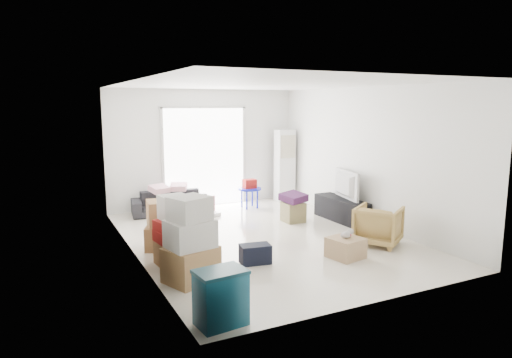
{
  "coord_description": "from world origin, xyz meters",
  "views": [
    {
      "loc": [
        -3.61,
        -7.0,
        2.36
      ],
      "look_at": [
        -0.05,
        0.2,
        1.04
      ],
      "focal_mm": 32.0,
      "sensor_mm": 36.0,
      "label": 1
    }
  ],
  "objects_px": {
    "tv_console": "(341,209)",
    "ottoman": "(293,212)",
    "sofa": "(171,199)",
    "ac_tower": "(285,165)",
    "television": "(342,195)",
    "armchair": "(378,223)",
    "kids_table": "(249,187)",
    "storage_bins": "(221,297)",
    "wood_crate": "(346,248)"
  },
  "relations": [
    {
      "from": "tv_console",
      "to": "ottoman",
      "type": "bearing_deg",
      "value": 159.03
    },
    {
      "from": "sofa",
      "to": "tv_console",
      "type": "bearing_deg",
      "value": -27.58
    },
    {
      "from": "ac_tower",
      "to": "sofa",
      "type": "distance_m",
      "value": 2.97
    },
    {
      "from": "television",
      "to": "ottoman",
      "type": "distance_m",
      "value": 1.05
    },
    {
      "from": "sofa",
      "to": "armchair",
      "type": "bearing_deg",
      "value": -47.64
    },
    {
      "from": "armchair",
      "to": "kids_table",
      "type": "relative_size",
      "value": 1.1
    },
    {
      "from": "ac_tower",
      "to": "sofa",
      "type": "relative_size",
      "value": 1.04
    },
    {
      "from": "storage_bins",
      "to": "wood_crate",
      "type": "height_order",
      "value": "storage_bins"
    },
    {
      "from": "wood_crate",
      "to": "tv_console",
      "type": "bearing_deg",
      "value": 54.81
    },
    {
      "from": "storage_bins",
      "to": "kids_table",
      "type": "relative_size",
      "value": 0.93
    },
    {
      "from": "armchair",
      "to": "storage_bins",
      "type": "relative_size",
      "value": 1.18
    },
    {
      "from": "television",
      "to": "wood_crate",
      "type": "relative_size",
      "value": 2.1
    },
    {
      "from": "ottoman",
      "to": "kids_table",
      "type": "height_order",
      "value": "kids_table"
    },
    {
      "from": "television",
      "to": "ac_tower",
      "type": "bearing_deg",
      "value": 12.77
    },
    {
      "from": "storage_bins",
      "to": "kids_table",
      "type": "height_order",
      "value": "kids_table"
    },
    {
      "from": "ac_tower",
      "to": "wood_crate",
      "type": "xyz_separation_m",
      "value": [
        -1.29,
        -4.16,
        -0.72
      ]
    },
    {
      "from": "television",
      "to": "armchair",
      "type": "relative_size",
      "value": 1.36
    },
    {
      "from": "kids_table",
      "to": "wood_crate",
      "type": "xyz_separation_m",
      "value": [
        -0.15,
        -3.79,
        -0.32
      ]
    },
    {
      "from": "wood_crate",
      "to": "kids_table",
      "type": "bearing_deg",
      "value": 87.7
    },
    {
      "from": "storage_bins",
      "to": "ottoman",
      "type": "bearing_deg",
      "value": 49.2
    },
    {
      "from": "ac_tower",
      "to": "tv_console",
      "type": "relative_size",
      "value": 1.27
    },
    {
      "from": "television",
      "to": "sofa",
      "type": "xyz_separation_m",
      "value": [
        -2.96,
        2.11,
        -0.2
      ]
    },
    {
      "from": "armchair",
      "to": "television",
      "type": "bearing_deg",
      "value": -48.75
    },
    {
      "from": "sofa",
      "to": "armchair",
      "type": "distance_m",
      "value": 4.49
    },
    {
      "from": "ac_tower",
      "to": "armchair",
      "type": "relative_size",
      "value": 2.4
    },
    {
      "from": "kids_table",
      "to": "armchair",
      "type": "bearing_deg",
      "value": -77.57
    },
    {
      "from": "sofa",
      "to": "kids_table",
      "type": "distance_m",
      "value": 1.79
    },
    {
      "from": "sofa",
      "to": "kids_table",
      "type": "height_order",
      "value": "kids_table"
    },
    {
      "from": "ac_tower",
      "to": "storage_bins",
      "type": "bearing_deg",
      "value": -125.79
    },
    {
      "from": "storage_bins",
      "to": "wood_crate",
      "type": "bearing_deg",
      "value": 24.7
    },
    {
      "from": "ottoman",
      "to": "wood_crate",
      "type": "distance_m",
      "value": 2.3
    },
    {
      "from": "ottoman",
      "to": "wood_crate",
      "type": "xyz_separation_m",
      "value": [
        -0.41,
        -2.26,
        -0.04
      ]
    },
    {
      "from": "storage_bins",
      "to": "wood_crate",
      "type": "relative_size",
      "value": 1.31
    },
    {
      "from": "television",
      "to": "armchair",
      "type": "distance_m",
      "value": 1.65
    },
    {
      "from": "armchair",
      "to": "kids_table",
      "type": "height_order",
      "value": "armchair"
    },
    {
      "from": "tv_console",
      "to": "storage_bins",
      "type": "xyz_separation_m",
      "value": [
        -3.9,
        -3.08,
        0.08
      ]
    },
    {
      "from": "tv_console",
      "to": "armchair",
      "type": "distance_m",
      "value": 1.65
    },
    {
      "from": "ottoman",
      "to": "armchair",
      "type": "bearing_deg",
      "value": -75.29
    },
    {
      "from": "ottoman",
      "to": "kids_table",
      "type": "distance_m",
      "value": 1.57
    },
    {
      "from": "ottoman",
      "to": "ac_tower",
      "type": "bearing_deg",
      "value": 65.09
    },
    {
      "from": "armchair",
      "to": "wood_crate",
      "type": "relative_size",
      "value": 1.54
    },
    {
      "from": "television",
      "to": "kids_table",
      "type": "distance_m",
      "value": 2.23
    },
    {
      "from": "wood_crate",
      "to": "armchair",
      "type": "bearing_deg",
      "value": 18.75
    },
    {
      "from": "tv_console",
      "to": "ottoman",
      "type": "xyz_separation_m",
      "value": [
        -0.93,
        0.36,
        -0.03
      ]
    },
    {
      "from": "television",
      "to": "kids_table",
      "type": "xyz_separation_m",
      "value": [
        -1.19,
        1.88,
        -0.05
      ]
    },
    {
      "from": "ottoman",
      "to": "tv_console",
      "type": "bearing_deg",
      "value": -20.97
    },
    {
      "from": "sofa",
      "to": "storage_bins",
      "type": "relative_size",
      "value": 2.72
    },
    {
      "from": "television",
      "to": "storage_bins",
      "type": "distance_m",
      "value": 4.97
    },
    {
      "from": "armchair",
      "to": "ottoman",
      "type": "relative_size",
      "value": 1.84
    },
    {
      "from": "wood_crate",
      "to": "ac_tower",
      "type": "bearing_deg",
      "value": 72.77
    }
  ]
}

